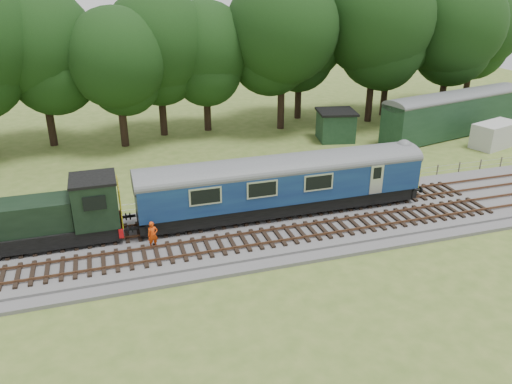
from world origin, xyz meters
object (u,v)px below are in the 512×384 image
object	(u,v)px
dmu_railcar	(283,180)
worker	(153,235)
shunter_loco	(45,219)
parked_coach	(454,111)
caravan	(495,135)

from	to	relation	value
dmu_railcar	worker	xyz separation A→B (m)	(-8.38, -2.09, -1.47)
shunter_loco	parked_coach	distance (m)	38.11
shunter_loco	parked_coach	size ratio (longest dim) A/B	0.54
shunter_loco	parked_coach	bearing A→B (deg)	18.85
dmu_railcar	worker	bearing A→B (deg)	-166.02
dmu_railcar	shunter_loco	world-z (taller)	dmu_railcar
dmu_railcar	caravan	bearing A→B (deg)	18.85
dmu_railcar	parked_coach	bearing A→B (deg)	29.08
shunter_loco	dmu_railcar	bearing A→B (deg)	-0.00
dmu_railcar	worker	size ratio (longest dim) A/B	11.51
shunter_loco	parked_coach	world-z (taller)	parked_coach
shunter_loco	worker	xyz separation A→B (m)	(5.55, -2.09, -0.84)
dmu_railcar	parked_coach	distance (m)	25.34
caravan	shunter_loco	bearing A→B (deg)	174.88
worker	dmu_railcar	bearing A→B (deg)	8.48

